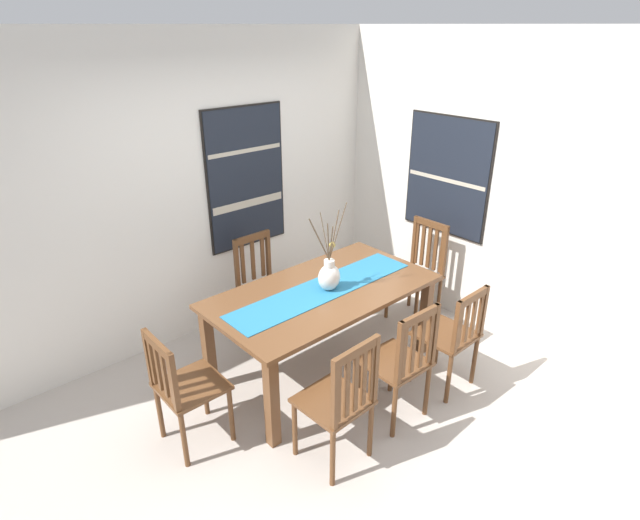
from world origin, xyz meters
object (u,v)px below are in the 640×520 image
Objects in this scene: chair_5 at (340,400)px; chair_1 at (184,386)px; chair_4 at (263,285)px; painting_on_back_wall at (246,178)px; dining_table at (323,301)px; painting_on_side_wall at (447,176)px; centerpiece_vase at (329,275)px; chair_3 at (401,361)px; chair_0 at (419,270)px; chair_2 at (452,335)px.

chair_1 is at bearing 129.14° from chair_5.
painting_on_back_wall reaches higher than chair_4.
painting_on_side_wall is (1.62, 0.03, 0.73)m from dining_table.
centerpiece_vase reaches higher than chair_3.
chair_0 is at bearing 24.13° from chair_5.
dining_table is at bearing 0.45° from chair_1.
chair_2 is (1.87, -0.84, -0.00)m from chair_1.
chair_4 is at bearing 93.40° from centerpiece_vase.
chair_5 is (-0.64, -0.80, -0.38)m from centerpiece_vase.
chair_0 is 1.04× the size of chair_4.
chair_5 is at bearing -125.98° from dining_table.
chair_3 is (-1.27, -0.83, -0.02)m from chair_0.
chair_0 is 2.56m from chair_1.
chair_4 is 0.72× the size of painting_on_back_wall.
painting_on_side_wall is at bearing 27.94° from chair_3.
painting_on_side_wall reaches higher than chair_3.
chair_5 is at bearing 179.31° from chair_2.
chair_2 is 0.93× the size of chair_5.
chair_4 is 1.01m from painting_on_back_wall.
painting_on_back_wall is (0.16, 1.25, 0.72)m from dining_table.
chair_5 is at bearing -178.68° from chair_3.
chair_4 is at bearing 91.16° from chair_3.
chair_4 is at bearing 91.13° from dining_table.
painting_on_back_wall is at bearing 86.07° from chair_3.
painting_on_side_wall is (1.60, 0.85, 0.89)m from chair_3.
painting_on_side_wall is (1.64, -0.78, 0.90)m from chair_4.
chair_1 is 1.00× the size of chair_2.
dining_table is 1.04m from chair_5.
painting_on_back_wall is at bearing 101.90° from chair_2.
painting_on_back_wall is (0.14, 2.07, 0.88)m from chair_3.
painting_on_back_wall is 1.90m from painting_on_side_wall.
chair_3 is at bearing -91.28° from centerpiece_vase.
chair_5 reaches higher than chair_2.
chair_5 reaches higher than chair_4.
chair_5 is 0.87× the size of painting_on_side_wall.
painting_on_back_wall is (-1.13, 1.24, 0.87)m from chair_0.
centerpiece_vase reaches higher than chair_2.
chair_2 is at bearing -24.04° from chair_1.
chair_5 reaches higher than chair_1.
dining_table is 2.53× the size of centerpiece_vase.
chair_1 is 0.81× the size of painting_on_side_wall.
chair_1 is (-1.27, -0.01, -0.18)m from dining_table.
painting_on_back_wall reaches higher than centerpiece_vase.
dining_table is 0.24m from centerpiece_vase.
centerpiece_vase is 0.65× the size of painting_on_side_wall.
chair_3 is at bearing -88.81° from dining_table.
chair_3 reaches higher than chair_2.
chair_1 is 0.69× the size of painting_on_back_wall.
chair_3 is at bearing 1.32° from chair_5.
chair_0 is 2.07m from chair_5.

